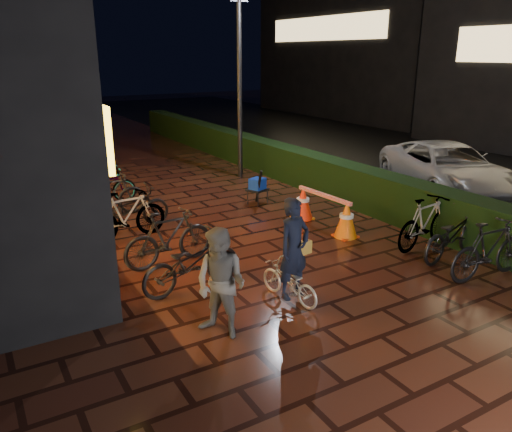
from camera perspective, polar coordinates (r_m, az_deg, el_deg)
ground at (r=8.64m, az=9.06°, el=-7.41°), size 80.00×80.00×0.00m
asphalt_road at (r=18.20m, az=21.27°, el=5.22°), size 11.00×60.00×0.01m
hedge at (r=16.57m, az=0.49°, el=7.05°), size 0.70×20.00×1.00m
bystander_person at (r=6.72m, az=-4.03°, el=-7.72°), size 0.88×0.94×1.54m
van at (r=14.75m, az=20.98°, el=5.13°), size 3.82×5.27×1.33m
lamp_post_hedge at (r=15.25m, az=-1.91°, el=15.48°), size 0.52×0.18×5.42m
lamp_post_sf at (r=16.05m, az=-21.59°, el=14.50°), size 0.52×0.16×5.47m
cyclist at (r=7.66m, az=4.10°, el=-5.53°), size 0.66×1.23×1.68m
traffic_barrier at (r=11.09m, az=7.72°, el=0.63°), size 0.57×1.94×0.78m
cart_assembly at (r=12.70m, az=0.18°, el=3.53°), size 0.63×0.68×0.95m
parked_bikes_storefront at (r=10.73m, az=-13.90°, el=0.24°), size 2.04×6.42×1.04m
parked_bikes_hedge at (r=9.91m, az=21.69°, el=-1.99°), size 2.02×2.24×1.04m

